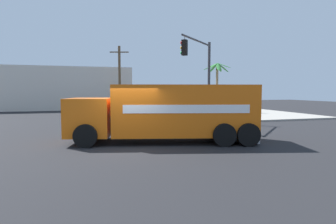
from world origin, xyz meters
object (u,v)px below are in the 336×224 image
at_px(utility_pole, 120,77).
at_px(traffic_light_primary, 201,67).
at_px(palm_tree_far, 217,77).
at_px(delivery_truck, 168,112).
at_px(vending_machine_red, 226,105).

bearing_deg(utility_pole, traffic_light_primary, -75.32).
height_order(palm_tree_far, utility_pole, utility_pole).
bearing_deg(delivery_truck, traffic_light_primary, 54.82).
xyz_separation_m(delivery_truck, traffic_light_primary, (4.19, 5.95, 2.62)).
xyz_separation_m(vending_machine_red, utility_pole, (-8.86, 9.59, 2.86)).
distance_m(delivery_truck, traffic_light_primary, 7.74).
distance_m(traffic_light_primary, vending_machine_red, 7.93).
relative_size(delivery_truck, traffic_light_primary, 1.50).
bearing_deg(utility_pole, palm_tree_far, -29.97).
distance_m(delivery_truck, vending_machine_red, 14.62).
distance_m(vending_machine_red, palm_tree_far, 4.89).
xyz_separation_m(palm_tree_far, utility_pole, (-9.83, 5.66, 0.12)).
distance_m(delivery_truck, palm_tree_far, 18.52).
bearing_deg(delivery_truck, vending_machine_red, 51.47).
bearing_deg(vending_machine_red, utility_pole, 132.72).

